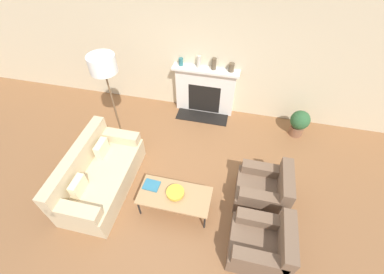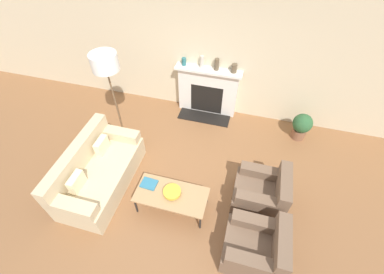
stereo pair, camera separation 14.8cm
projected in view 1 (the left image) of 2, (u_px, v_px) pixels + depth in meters
name	position (u px, v px, depth m)	size (l,w,h in m)	color
ground_plane	(170.00, 196.00, 4.59)	(18.00, 18.00, 0.00)	brown
wall_back	(201.00, 51.00, 5.29)	(18.00, 0.06, 2.90)	beige
fireplace	(205.00, 91.00, 5.82)	(1.44, 0.59, 1.14)	silver
couch	(99.00, 176.00, 4.52)	(0.90, 1.80, 0.87)	#CCB78E
armchair_near	(262.00, 244.00, 3.72)	(0.84, 0.76, 0.79)	brown
armchair_far	(264.00, 190.00, 4.35)	(0.84, 0.76, 0.79)	brown
coffee_table	(175.00, 196.00, 4.18)	(1.18, 0.57, 0.40)	tan
bowl	(175.00, 193.00, 4.14)	(0.29, 0.29, 0.08)	gold
book	(152.00, 185.00, 4.27)	(0.27, 0.22, 0.02)	teal
floor_lamp	(104.00, 70.00, 4.37)	(0.47, 0.47, 1.95)	brown
mantel_vase_left	(181.00, 62.00, 5.43)	(0.09, 0.09, 0.16)	#28666B
mantel_vase_center_left	(199.00, 62.00, 5.34)	(0.08, 0.08, 0.27)	beige
mantel_vase_center_right	(214.00, 64.00, 5.29)	(0.10, 0.10, 0.25)	brown
mantel_vase_right	(231.00, 67.00, 5.26)	(0.12, 0.12, 0.18)	brown
potted_plant	(299.00, 122.00, 5.43)	(0.40, 0.40, 0.61)	brown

